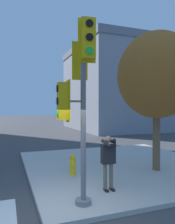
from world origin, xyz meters
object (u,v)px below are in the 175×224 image
(traffic_signal_pole, at_px, (79,86))
(street_tree, at_px, (157,76))
(fire_hydrant, at_px, (73,165))
(person_photographer, at_px, (108,158))

(traffic_signal_pole, xyz_separation_m, street_tree, (3.82, 1.90, 0.72))
(traffic_signal_pole, bearing_deg, fire_hydrant, 77.06)
(person_photographer, relative_size, fire_hydrant, 2.14)
(street_tree, height_order, fire_hydrant, street_tree)
(fire_hydrant, bearing_deg, street_tree, -9.15)
(person_photographer, height_order, fire_hydrant, person_photographer)
(traffic_signal_pole, height_order, street_tree, street_tree)
(person_photographer, bearing_deg, fire_hydrant, 107.33)
(person_photographer, bearing_deg, traffic_signal_pole, -151.13)
(person_photographer, xyz_separation_m, fire_hydrant, (-0.56, 1.81, -0.59))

